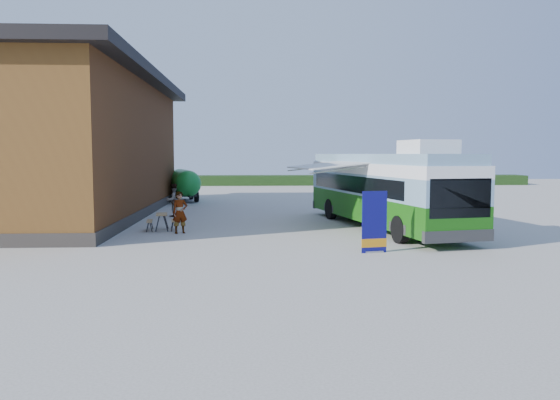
{
  "coord_description": "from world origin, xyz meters",
  "views": [
    {
      "loc": [
        -1.0,
        -19.19,
        3.25
      ],
      "look_at": [
        0.14,
        2.7,
        1.4
      ],
      "focal_mm": 35.0,
      "sensor_mm": 36.0,
      "label": 1
    }
  ],
  "objects": [
    {
      "name": "picnic_table",
      "position": [
        -4.84,
        4.13,
        0.53
      ],
      "size": [
        1.4,
        1.28,
        0.71
      ],
      "rotation": [
        0.0,
        0.0,
        0.14
      ],
      "color": "tan",
      "rests_on": "ground"
    },
    {
      "name": "bus",
      "position": [
        4.78,
        4.42,
        1.8
      ],
      "size": [
        4.89,
        12.53,
        3.77
      ],
      "rotation": [
        0.0,
        0.0,
        0.19
      ],
      "color": "#1E7613",
      "rests_on": "ground"
    },
    {
      "name": "slurry_tanker",
      "position": [
        -5.7,
        18.86,
        1.25
      ],
      "size": [
        2.75,
        5.74,
        2.17
      ],
      "rotation": [
        0.0,
        0.0,
        0.26
      ],
      "color": "#198A2E",
      "rests_on": "ground"
    },
    {
      "name": "person_a",
      "position": [
        -3.94,
        3.19,
        0.86
      ],
      "size": [
        0.74,
        0.64,
        1.73
      ],
      "primitive_type": "imported",
      "rotation": [
        0.0,
        0.0,
        0.42
      ],
      "color": "#999999",
      "rests_on": "ground"
    },
    {
      "name": "hedge",
      "position": [
        8.0,
        38.0,
        0.5
      ],
      "size": [
        40.0,
        3.0,
        1.0
      ],
      "primitive_type": "cube",
      "color": "#264419",
      "rests_on": "ground"
    },
    {
      "name": "barn",
      "position": [
        -10.5,
        10.0,
        3.59
      ],
      "size": [
        9.6,
        21.2,
        7.5
      ],
      "color": "brown",
      "rests_on": "ground"
    },
    {
      "name": "banner",
      "position": [
        3.03,
        -1.58,
        0.84
      ],
      "size": [
        0.88,
        0.29,
        2.04
      ],
      "rotation": [
        0.0,
        0.0,
        0.19
      ],
      "color": "#0D0C5E",
      "rests_on": "ground"
    },
    {
      "name": "ground",
      "position": [
        0.0,
        0.0,
        0.0
      ],
      "size": [
        100.0,
        100.0,
        0.0
      ],
      "primitive_type": "plane",
      "color": "#BCB7AD",
      "rests_on": "ground"
    },
    {
      "name": "awning",
      "position": [
        2.51,
        4.7,
        2.74
      ],
      "size": [
        3.39,
        4.67,
        0.52
      ],
      "rotation": [
        0.0,
        0.0,
        0.19
      ],
      "color": "white",
      "rests_on": "ground"
    },
    {
      "name": "person_b",
      "position": [
        -5.08,
        9.35,
        0.85
      ],
      "size": [
        1.05,
        1.03,
        1.71
      ],
      "primitive_type": "imported",
      "rotation": [
        0.0,
        0.0,
        -2.43
      ],
      "color": "#999999",
      "rests_on": "ground"
    }
  ]
}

